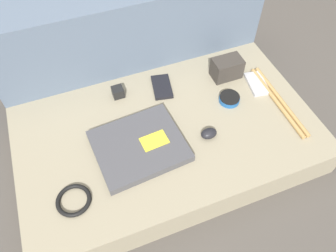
# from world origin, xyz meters

# --- Properties ---
(ground_plane) EXTENTS (8.00, 8.00, 0.00)m
(ground_plane) POSITION_xyz_m (0.00, 0.00, 0.00)
(ground_plane) COLOR #4C4742
(couch_seat) EXTENTS (1.07, 0.63, 0.13)m
(couch_seat) POSITION_xyz_m (0.00, 0.00, 0.07)
(couch_seat) COLOR gray
(couch_seat) RESTS_ON ground_plane
(couch_backrest) EXTENTS (1.07, 0.20, 0.44)m
(couch_backrest) POSITION_xyz_m (0.00, 0.41, 0.22)
(couch_backrest) COLOR slate
(couch_backrest) RESTS_ON ground_plane
(laptop) EXTENTS (0.31, 0.27, 0.03)m
(laptop) POSITION_xyz_m (-0.12, -0.04, 0.15)
(laptop) COLOR #47474C
(laptop) RESTS_ON couch_seat
(computer_mouse) EXTENTS (0.06, 0.04, 0.03)m
(computer_mouse) POSITION_xyz_m (0.12, -0.08, 0.15)
(computer_mouse) COLOR black
(computer_mouse) RESTS_ON couch_seat
(speaker_puck) EXTENTS (0.08, 0.08, 0.03)m
(speaker_puck) POSITION_xyz_m (0.27, 0.04, 0.15)
(speaker_puck) COLOR #1E569E
(speaker_puck) RESTS_ON couch_seat
(phone_silver) EXTENTS (0.09, 0.13, 0.01)m
(phone_silver) POSITION_xyz_m (0.05, 0.20, 0.14)
(phone_silver) COLOR black
(phone_silver) RESTS_ON couch_seat
(phone_black) EXTENTS (0.09, 0.13, 0.01)m
(phone_black) POSITION_xyz_m (0.41, 0.08, 0.14)
(phone_black) COLOR #B7B7BC
(phone_black) RESTS_ON couch_seat
(camera_pouch) EXTENTS (0.12, 0.07, 0.08)m
(camera_pouch) POSITION_xyz_m (0.32, 0.17, 0.18)
(camera_pouch) COLOR #38332D
(camera_pouch) RESTS_ON couch_seat
(charger_brick) EXTENTS (0.04, 0.04, 0.04)m
(charger_brick) POSITION_xyz_m (-0.12, 0.22, 0.15)
(charger_brick) COLOR black
(charger_brick) RESTS_ON couch_seat
(cable_coil) EXTENTS (0.11, 0.11, 0.01)m
(cable_coil) POSITION_xyz_m (-0.37, -0.15, 0.14)
(cable_coil) COLOR black
(cable_coil) RESTS_ON couch_seat
(drumstick_pair) EXTENTS (0.04, 0.36, 0.02)m
(drumstick_pair) POSITION_xyz_m (0.44, -0.03, 0.14)
(drumstick_pair) COLOR tan
(drumstick_pair) RESTS_ON couch_seat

